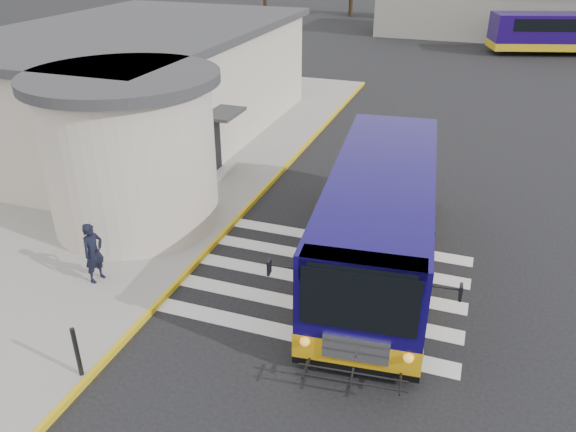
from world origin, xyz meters
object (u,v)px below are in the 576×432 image
(pedestrian_b, at_px, (133,221))
(bollard, at_px, (77,352))
(pedestrian_a, at_px, (94,253))
(far_bus_a, at_px, (559,32))
(transit_bus, at_px, (379,222))

(pedestrian_b, distance_m, bollard, 5.45)
(pedestrian_a, distance_m, pedestrian_b, 1.89)
(pedestrian_a, relative_size, pedestrian_b, 0.99)
(pedestrian_b, height_order, far_bus_a, far_bus_a)
(bollard, xyz_separation_m, far_bus_a, (11.93, 41.30, 0.90))
(transit_bus, height_order, bollard, transit_bus)
(far_bus_a, bearing_deg, pedestrian_b, 142.37)
(transit_bus, relative_size, far_bus_a, 1.04)
(pedestrian_a, bearing_deg, pedestrian_b, 12.43)
(pedestrian_a, height_order, pedestrian_b, pedestrian_b)
(pedestrian_b, bearing_deg, far_bus_a, 143.24)
(pedestrian_a, bearing_deg, bollard, -136.98)
(pedestrian_a, relative_size, far_bus_a, 0.16)
(transit_bus, distance_m, pedestrian_b, 7.16)
(transit_bus, relative_size, bollard, 8.74)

